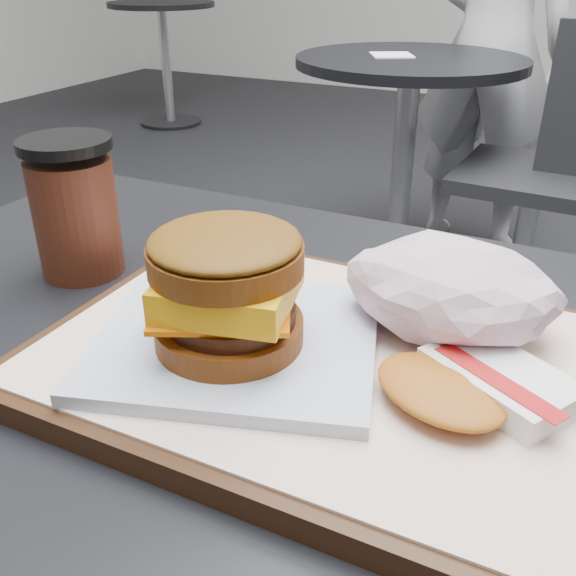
% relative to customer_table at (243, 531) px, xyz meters
% --- Properties ---
extents(customer_table, '(0.80, 0.60, 0.77)m').
position_rel_customer_table_xyz_m(customer_table, '(0.00, 0.00, 0.00)').
color(customer_table, '#A5A5AA').
rests_on(customer_table, ground).
extents(serving_tray, '(0.38, 0.28, 0.02)m').
position_rel_customer_table_xyz_m(serving_tray, '(0.06, 0.01, 0.20)').
color(serving_tray, black).
rests_on(serving_tray, customer_table).
extents(breakfast_sandwich, '(0.23, 0.22, 0.09)m').
position_rel_customer_table_xyz_m(breakfast_sandwich, '(0.01, -0.02, 0.24)').
color(breakfast_sandwich, silver).
rests_on(breakfast_sandwich, serving_tray).
extents(hash_brown, '(0.14, 0.12, 0.02)m').
position_rel_customer_table_xyz_m(hash_brown, '(0.17, -0.00, 0.22)').
color(hash_brown, white).
rests_on(hash_brown, serving_tray).
extents(crumpled_wrapper, '(0.15, 0.12, 0.07)m').
position_rel_customer_table_xyz_m(crumpled_wrapper, '(0.14, 0.07, 0.24)').
color(crumpled_wrapper, silver).
rests_on(crumpled_wrapper, serving_tray).
extents(coffee_cup, '(0.08, 0.08, 0.12)m').
position_rel_customer_table_xyz_m(coffee_cup, '(-0.20, 0.06, 0.24)').
color(coffee_cup, '#3F190F').
rests_on(coffee_cup, customer_table).
extents(neighbor_table, '(0.70, 0.70, 0.75)m').
position_rel_customer_table_xyz_m(neighbor_table, '(-0.35, 1.65, -0.03)').
color(neighbor_table, black).
rests_on(neighbor_table, ground).
extents(napkin, '(0.16, 0.16, 0.00)m').
position_rel_customer_table_xyz_m(napkin, '(-0.41, 1.64, 0.17)').
color(napkin, white).
rests_on(napkin, neighbor_table).
extents(neighbor_chair, '(0.61, 0.44, 0.88)m').
position_rel_customer_table_xyz_m(neighbor_chair, '(0.13, 1.56, -0.07)').
color(neighbor_chair, '#B1B1B7').
rests_on(neighbor_chair, ground).
extents(patron, '(0.57, 0.40, 1.47)m').
position_rel_customer_table_xyz_m(patron, '(-0.19, 2.09, 0.15)').
color(patron, silver).
rests_on(patron, ground).
extents(bg_table_mid, '(0.66, 0.66, 0.75)m').
position_rel_customer_table_xyz_m(bg_table_mid, '(-2.40, 3.20, -0.02)').
color(bg_table_mid, black).
rests_on(bg_table_mid, ground).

